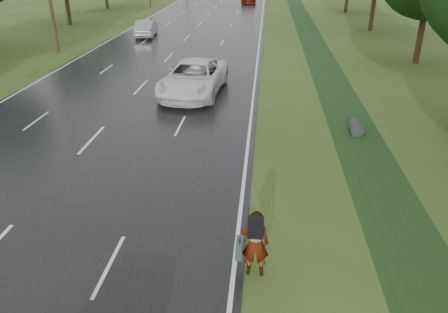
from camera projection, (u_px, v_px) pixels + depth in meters
name	position (u px, v px, depth m)	size (l,w,h in m)	color
road	(205.00, 18.00, 52.11)	(14.00, 180.00, 0.04)	black
edge_stripe_east	(262.00, 19.00, 51.52)	(0.12, 180.00, 0.01)	silver
edge_stripe_west	(150.00, 17.00, 52.68)	(0.12, 180.00, 0.01)	silver
center_line	(205.00, 18.00, 52.10)	(0.12, 180.00, 0.01)	silver
drainage_ditch	(331.00, 80.00, 27.49)	(2.20, 120.00, 0.56)	#183213
pedestrian	(254.00, 243.00, 10.74)	(0.83, 0.75, 1.86)	#A5998C
white_pickup	(194.00, 78.00, 24.45)	(3.04, 6.59, 1.83)	silver
silver_sedan	(146.00, 28.00, 40.85)	(1.61, 4.61, 1.52)	gray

